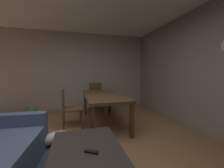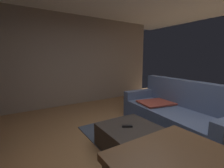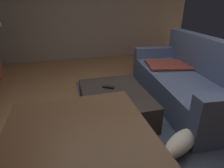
{
  "view_description": "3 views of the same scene",
  "coord_description": "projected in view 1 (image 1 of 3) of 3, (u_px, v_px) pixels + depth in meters",
  "views": [
    {
      "loc": [
        -1.84,
        0.0,
        1.27
      ],
      "look_at": [
        0.23,
        -0.56,
        1.1
      ],
      "focal_mm": 21.96,
      "sensor_mm": 36.0,
      "label": 1
    },
    {
      "loc": [
        1.43,
        -1.58,
        1.41
      ],
      "look_at": [
        -0.23,
        -0.52,
        1.09
      ],
      "focal_mm": 24.99,
      "sensor_mm": 36.0,
      "label": 2
    },
    {
      "loc": [
        1.84,
        -0.7,
        1.44
      ],
      "look_at": [
        0.14,
        -0.25,
        0.65
      ],
      "focal_mm": 29.14,
      "sensor_mm": 36.0,
      "label": 3
    }
  ],
  "objects": [
    {
      "name": "floor",
      "position": [
        77.0,
        166.0,
        1.87
      ],
      "size": [
        7.79,
        7.79,
        0.0
      ],
      "primitive_type": "plane",
      "color": "olive"
    },
    {
      "name": "tv_remote",
      "position": [
        92.0,
        152.0,
        1.55
      ],
      "size": [
        0.12,
        0.16,
        0.02
      ],
      "primitive_type": "cube",
      "rotation": [
        0.0,
        0.0,
        -0.53
      ],
      "color": "black",
      "rests_on": "ottoman_coffee_table"
    },
    {
      "name": "dining_table",
      "position": [
        103.0,
        97.0,
        3.39
      ],
      "size": [
        1.89,
        0.88,
        0.74
      ],
      "color": "#513823",
      "rests_on": "ground"
    },
    {
      "name": "potted_plant",
      "position": [
        31.0,
        113.0,
        3.57
      ],
      "size": [
        0.29,
        0.29,
        0.43
      ],
      "color": "brown",
      "rests_on": "ground"
    },
    {
      "name": "dining_chair_east",
      "position": [
        96.0,
        95.0,
        4.69
      ],
      "size": [
        0.47,
        0.47,
        0.93
      ],
      "color": "brown",
      "rests_on": "ground"
    },
    {
      "name": "small_dog",
      "position": [
        54.0,
        137.0,
        2.36
      ],
      "size": [
        0.42,
        0.57,
        0.28
      ],
      "color": "silver",
      "rests_on": "ground"
    },
    {
      "name": "ottoman_coffee_table",
      "position": [
        86.0,
        161.0,
        1.69
      ],
      "size": [
        1.09,
        0.84,
        0.37
      ],
      "primitive_type": "cube",
      "color": "#2D2826",
      "rests_on": "ground"
    },
    {
      "name": "dining_chair_north",
      "position": [
        68.0,
        105.0,
        3.18
      ],
      "size": [
        0.46,
        0.46,
        0.93
      ],
      "color": "brown",
      "rests_on": "ground"
    },
    {
      "name": "wall_right_window_side",
      "position": [
        75.0,
        71.0,
        4.88
      ],
      "size": [
        0.12,
        5.66,
        2.68
      ],
      "primitive_type": "cube",
      "color": "#B2A59B",
      "rests_on": "ground"
    }
  ]
}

